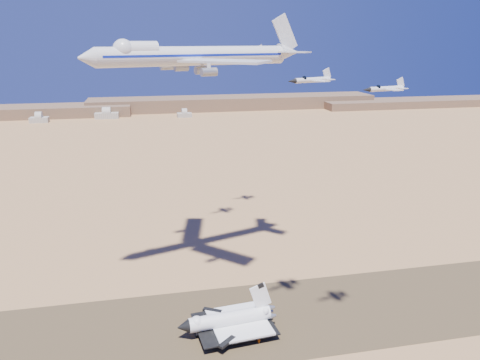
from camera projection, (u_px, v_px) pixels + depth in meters
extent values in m
plane|color=#AF824D|center=(197.00, 327.00, 166.30)|extent=(1200.00, 1200.00, 0.00)
cube|color=brown|center=(197.00, 327.00, 166.29)|extent=(600.00, 50.00, 0.06)
cube|color=brown|center=(234.00, 103.00, 693.56)|extent=(420.00, 60.00, 18.00)
cube|color=brown|center=(416.00, 103.00, 721.44)|extent=(300.00, 60.00, 11.00)
cube|color=#B2AB9E|center=(39.00, 120.00, 578.51)|extent=(22.00, 14.00, 6.50)
cube|color=#B2AB9E|center=(107.00, 116.00, 608.15)|extent=(30.00, 15.00, 7.50)
cube|color=#B2AB9E|center=(184.00, 115.00, 618.70)|extent=(19.00, 12.50, 5.50)
cylinder|color=white|center=(229.00, 319.00, 161.98)|extent=(28.63, 7.72, 4.95)
cone|color=black|center=(183.00, 327.00, 157.34)|extent=(4.42, 5.07, 4.70)
sphere|color=white|center=(197.00, 323.00, 158.46)|extent=(4.60, 4.60, 4.60)
cube|color=white|center=(239.00, 322.00, 163.58)|extent=(21.45, 23.03, 0.80)
cube|color=black|center=(234.00, 324.00, 163.19)|extent=(28.48, 23.73, 0.44)
cube|color=white|center=(261.00, 296.00, 163.31)|extent=(8.21, 1.43, 10.18)
cylinder|color=gray|center=(197.00, 334.00, 159.78)|extent=(0.32, 0.32, 2.83)
cylinder|color=black|center=(197.00, 337.00, 160.05)|extent=(1.01, 0.49, 0.97)
cylinder|color=gray|center=(248.00, 333.00, 160.59)|extent=(0.32, 0.32, 2.83)
cylinder|color=black|center=(248.00, 335.00, 160.85)|extent=(1.01, 0.49, 0.97)
cylinder|color=gray|center=(240.00, 319.00, 168.66)|extent=(0.32, 0.32, 2.83)
cylinder|color=black|center=(240.00, 321.00, 168.93)|extent=(1.01, 0.49, 0.97)
cylinder|color=silver|center=(196.00, 56.00, 172.75)|extent=(72.79, 28.62, 6.97)
cone|color=silver|center=(86.00, 58.00, 154.24)|extent=(7.27, 8.27, 6.97)
sphere|color=silver|center=(123.00, 50.00, 159.36)|extent=(7.19, 7.19, 7.19)
cube|color=silver|center=(223.00, 61.00, 159.56)|extent=(30.10, 29.96, 0.76)
cube|color=silver|center=(184.00, 58.00, 188.73)|extent=(15.72, 33.93, 0.76)
cube|color=silver|center=(295.00, 52.00, 184.77)|extent=(12.86, 12.53, 0.54)
cube|color=silver|center=(275.00, 51.00, 196.62)|extent=(8.49, 13.01, 0.54)
cube|color=silver|center=(285.00, 34.00, 188.66)|extent=(12.08, 4.41, 15.57)
cylinder|color=gray|center=(203.00, 70.00, 164.85)|extent=(6.04, 4.32, 2.83)
cylinder|color=gray|center=(209.00, 72.00, 155.63)|extent=(6.04, 4.32, 2.83)
cylinder|color=gray|center=(181.00, 67.00, 181.26)|extent=(6.04, 4.32, 2.83)
cylinder|color=gray|center=(167.00, 66.00, 188.45)|extent=(6.04, 4.32, 2.83)
imported|color=orange|center=(260.00, 341.00, 157.10)|extent=(0.47, 0.70, 1.89)
imported|color=orange|center=(258.00, 340.00, 157.29)|extent=(0.94, 0.96, 1.75)
imported|color=orange|center=(247.00, 336.00, 159.52)|extent=(1.18, 1.01, 1.80)
cylinder|color=silver|center=(312.00, 80.00, 134.00)|extent=(12.39, 6.13, 1.49)
cone|color=black|center=(292.00, 81.00, 129.93)|extent=(3.08, 2.31, 1.38)
sphere|color=black|center=(304.00, 79.00, 132.15)|extent=(1.49, 1.49, 1.49)
cube|color=silver|center=(315.00, 80.00, 134.62)|extent=(6.62, 9.28, 0.27)
cube|color=silver|center=(326.00, 79.00, 136.82)|extent=(4.15, 5.80, 0.21)
cube|color=silver|center=(327.00, 74.00, 136.51)|extent=(3.08, 1.44, 3.60)
cylinder|color=silver|center=(386.00, 89.00, 126.54)|extent=(11.33, 3.95, 1.32)
cone|color=black|center=(366.00, 90.00, 123.74)|extent=(2.68, 1.77, 1.23)
sphere|color=black|center=(378.00, 87.00, 125.24)|extent=(1.32, 1.32, 1.32)
cube|color=silver|center=(389.00, 89.00, 126.98)|extent=(4.99, 8.12, 0.24)
cube|color=silver|center=(400.00, 88.00, 128.48)|extent=(3.13, 5.08, 0.19)
cube|color=silver|center=(400.00, 83.00, 128.18)|extent=(2.83, 0.90, 3.20)
cylinder|color=silver|center=(224.00, 55.00, 216.25)|extent=(12.34, 6.49, 1.49)
cone|color=black|center=(210.00, 55.00, 211.99)|extent=(3.10, 2.38, 1.39)
sphere|color=black|center=(218.00, 54.00, 214.32)|extent=(1.49, 1.49, 1.49)
cube|color=silver|center=(226.00, 56.00, 216.90)|extent=(6.84, 9.32, 0.27)
cube|color=silver|center=(233.00, 55.00, 219.21)|extent=(4.29, 5.83, 0.21)
cube|color=silver|center=(233.00, 52.00, 218.90)|extent=(3.07, 1.53, 3.61)
cylinder|color=silver|center=(251.00, 51.00, 238.40)|extent=(12.31, 3.15, 1.43)
cone|color=black|center=(237.00, 51.00, 236.00)|extent=(2.81, 1.69, 1.33)
sphere|color=black|center=(245.00, 50.00, 237.25)|extent=(1.43, 1.43, 1.43)
cube|color=silver|center=(253.00, 51.00, 238.79)|extent=(4.69, 8.58, 0.25)
cube|color=silver|center=(260.00, 51.00, 240.07)|extent=(2.94, 5.36, 0.20)
cube|color=silver|center=(261.00, 48.00, 239.73)|extent=(3.09, 0.69, 3.45)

